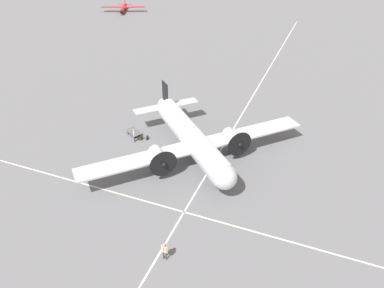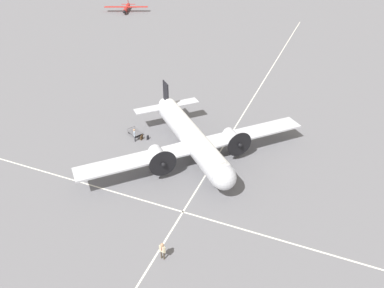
{
  "view_description": "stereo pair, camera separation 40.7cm",
  "coord_description": "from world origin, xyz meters",
  "px_view_note": "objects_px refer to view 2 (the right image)",
  "views": [
    {
      "loc": [
        -31.74,
        -12.62,
        24.01
      ],
      "look_at": [
        0.0,
        0.0,
        1.62
      ],
      "focal_mm": 35.0,
      "sensor_mm": 36.0,
      "label": 1
    },
    {
      "loc": [
        -31.59,
        -12.99,
        24.01
      ],
      "look_at": [
        0.0,
        0.0,
        1.62
      ],
      "focal_mm": 35.0,
      "sensor_mm": 36.0,
      "label": 2
    }
  ],
  "objects_px": {
    "suitcase_upright_spare": "(148,138)",
    "passenger_boarding": "(134,134)",
    "crew_foreground": "(162,249)",
    "suitcase_near_door": "(142,137)",
    "airliner_main": "(194,139)",
    "baggage_cart": "(135,132)",
    "light_aircraft_distant": "(126,8)"
  },
  "relations": [
    {
      "from": "suitcase_upright_spare",
      "to": "passenger_boarding",
      "type": "bearing_deg",
      "value": 126.67
    },
    {
      "from": "crew_foreground",
      "to": "suitcase_near_door",
      "type": "bearing_deg",
      "value": -50.39
    },
    {
      "from": "airliner_main",
      "to": "suitcase_near_door",
      "type": "distance_m",
      "value": 7.62
    },
    {
      "from": "baggage_cart",
      "to": "suitcase_upright_spare",
      "type": "bearing_deg",
      "value": 14.49
    },
    {
      "from": "passenger_boarding",
      "to": "light_aircraft_distant",
      "type": "distance_m",
      "value": 61.95
    },
    {
      "from": "suitcase_near_door",
      "to": "suitcase_upright_spare",
      "type": "xyz_separation_m",
      "value": [
        0.27,
        -0.67,
        -0.02
      ]
    },
    {
      "from": "passenger_boarding",
      "to": "suitcase_near_door",
      "type": "bearing_deg",
      "value": 108.86
    },
    {
      "from": "passenger_boarding",
      "to": "baggage_cart",
      "type": "xyz_separation_m",
      "value": [
        1.34,
        0.77,
        -0.74
      ]
    },
    {
      "from": "airliner_main",
      "to": "suitcase_upright_spare",
      "type": "bearing_deg",
      "value": -149.05
    },
    {
      "from": "airliner_main",
      "to": "suitcase_near_door",
      "type": "bearing_deg",
      "value": -145.76
    },
    {
      "from": "passenger_boarding",
      "to": "suitcase_upright_spare",
      "type": "distance_m",
      "value": 1.7
    },
    {
      "from": "suitcase_near_door",
      "to": "suitcase_upright_spare",
      "type": "height_order",
      "value": "suitcase_near_door"
    },
    {
      "from": "suitcase_upright_spare",
      "to": "light_aircraft_distant",
      "type": "distance_m",
      "value": 61.84
    },
    {
      "from": "crew_foreground",
      "to": "suitcase_upright_spare",
      "type": "relative_size",
      "value": 3.23
    },
    {
      "from": "suitcase_near_door",
      "to": "baggage_cart",
      "type": "xyz_separation_m",
      "value": [
        0.7,
        1.32,
        0.01
      ]
    },
    {
      "from": "suitcase_upright_spare",
      "to": "baggage_cart",
      "type": "distance_m",
      "value": 2.04
    },
    {
      "from": "suitcase_upright_spare",
      "to": "light_aircraft_distant",
      "type": "relative_size",
      "value": 0.05
    },
    {
      "from": "light_aircraft_distant",
      "to": "crew_foreground",
      "type": "bearing_deg",
      "value": 10.0
    },
    {
      "from": "baggage_cart",
      "to": "light_aircraft_distant",
      "type": "height_order",
      "value": "light_aircraft_distant"
    },
    {
      "from": "suitcase_near_door",
      "to": "airliner_main",
      "type": "bearing_deg",
      "value": -99.85
    },
    {
      "from": "crew_foreground",
      "to": "passenger_boarding",
      "type": "height_order",
      "value": "crew_foreground"
    },
    {
      "from": "airliner_main",
      "to": "light_aircraft_distant",
      "type": "xyz_separation_m",
      "value": [
        53.37,
        40.2,
        -1.62
      ]
    },
    {
      "from": "airliner_main",
      "to": "suitcase_upright_spare",
      "type": "distance_m",
      "value": 7.05
    },
    {
      "from": "suitcase_near_door",
      "to": "crew_foreground",
      "type": "bearing_deg",
      "value": -145.91
    },
    {
      "from": "airliner_main",
      "to": "crew_foreground",
      "type": "relative_size",
      "value": 11.63
    },
    {
      "from": "passenger_boarding",
      "to": "crew_foreground",
      "type": "bearing_deg",
      "value": 6.16
    },
    {
      "from": "suitcase_upright_spare",
      "to": "crew_foreground",
      "type": "bearing_deg",
      "value": -148.17
    },
    {
      "from": "suitcase_upright_spare",
      "to": "light_aircraft_distant",
      "type": "height_order",
      "value": "light_aircraft_distant"
    },
    {
      "from": "airliner_main",
      "to": "baggage_cart",
      "type": "xyz_separation_m",
      "value": [
        1.95,
        8.5,
        -2.2
      ]
    },
    {
      "from": "crew_foreground",
      "to": "suitcase_upright_spare",
      "type": "distance_m",
      "value": 17.98
    },
    {
      "from": "crew_foreground",
      "to": "suitcase_near_door",
      "type": "height_order",
      "value": "crew_foreground"
    },
    {
      "from": "passenger_boarding",
      "to": "suitcase_near_door",
      "type": "relative_size",
      "value": 2.95
    }
  ]
}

